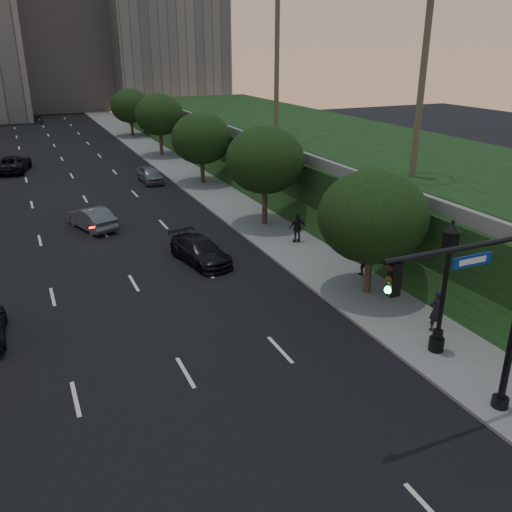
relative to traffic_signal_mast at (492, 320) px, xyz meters
name	(u,v)px	position (x,y,z in m)	size (l,w,h in m)	color
ground	(235,459)	(-7.97, 1.49, -3.67)	(160.00, 160.00, 0.00)	black
road_surface	(89,205)	(-7.97, 31.49, -3.66)	(16.00, 140.00, 0.02)	black
sidewalk_right	(214,191)	(2.28, 31.49, -3.60)	(4.50, 140.00, 0.15)	slate
embankment	(347,161)	(14.03, 29.49, -1.67)	(18.00, 90.00, 4.00)	black
parapet_wall	(259,141)	(5.53, 29.49, 0.68)	(0.35, 90.00, 0.70)	slate
office_block_mid	(57,36)	(-1.97, 103.49, 9.33)	(22.00, 18.00, 26.00)	#A29A94
office_block_right	(159,7)	(16.03, 97.49, 14.33)	(20.00, 22.00, 36.00)	slate
tree_right_a	(373,217)	(2.33, 9.49, 0.35)	(5.20, 5.20, 6.24)	#38281C
tree_right_b	(265,160)	(2.33, 21.49, 0.84)	(5.20, 5.20, 6.74)	#38281C
tree_right_c	(201,138)	(2.33, 34.49, 0.35)	(5.20, 5.20, 6.24)	#38281C
tree_right_d	(159,115)	(2.33, 48.49, 0.84)	(5.20, 5.20, 6.74)	#38281C
tree_right_e	(130,106)	(2.33, 63.49, 0.35)	(5.20, 5.20, 6.24)	#38281C
traffic_signal_mast	(492,320)	(0.00, 0.00, 0.00)	(5.68, 0.56, 7.00)	black
street_lamp	(443,294)	(1.62, 3.73, -1.04)	(0.64, 0.64, 5.62)	black
sedan_mid_left	(91,218)	(-8.56, 25.62, -2.92)	(1.59, 4.55, 1.50)	#4D4F54
sedan_far_left	(13,164)	(-12.88, 46.72, -2.88)	(2.64, 5.72, 1.59)	black
sedan_near_right	(200,251)	(-3.84, 16.90, -2.97)	(1.96, 4.82, 1.40)	black
sedan_far_right	(150,174)	(-1.76, 37.04, -2.95)	(1.70, 4.23, 1.44)	slate
pedestrian_a	(437,310)	(2.71, 5.05, -2.58)	(0.69, 0.45, 1.88)	black
pedestrian_b	(364,258)	(3.39, 11.38, -2.61)	(0.89, 0.69, 1.83)	black
pedestrian_c	(297,228)	(2.62, 17.33, -2.60)	(1.08, 0.45, 1.84)	black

